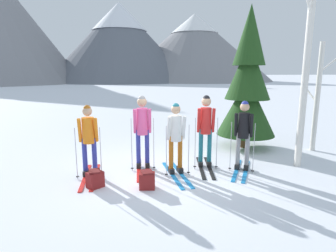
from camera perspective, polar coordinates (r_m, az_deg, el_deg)
The scene contains 12 objects.
ground_plane at distance 6.98m, azimuth -0.52°, elevation -9.19°, with size 400.00×400.00×0.00m, color white.
skier_in_orange at distance 6.68m, azimuth -15.87°, elevation -2.41°, with size 0.61×1.74×1.68m.
skier_in_pink at distance 6.96m, azimuth -5.24°, elevation -0.49°, with size 0.60×1.78×1.85m.
skier_in_white at distance 6.60m, azimuth 1.55°, elevation -1.77°, with size 0.61×1.80×1.70m.
skier_in_red at distance 7.11m, azimuth 7.66°, elevation -0.09°, with size 0.75×1.70×1.84m.
skier_in_black at distance 7.07m, azimuth 15.12°, elevation -1.32°, with size 1.18×1.53×1.73m.
pine_tree_near at distance 9.16m, azimuth 15.91°, elevation 8.11°, with size 1.82×1.82×4.41m.
birch_tree_tall at distance 9.60m, azimuth 28.13°, elevation 5.25°, with size 0.56×0.82×3.28m.
birch_tree_slender at distance 7.72m, azimuth 26.33°, elevation 10.95°, with size 0.59×0.51×4.98m.
backpack_on_snow_front at distance 6.19m, azimuth -14.63°, elevation -10.41°, with size 0.40×0.37×0.38m.
backpack_on_snow_beside at distance 5.96m, azimuth -4.28°, elevation -10.92°, with size 0.37×0.31×0.38m.
mountain_ridge_distant at distance 71.92m, azimuth -15.17°, elevation 17.71°, with size 88.92×44.18×27.34m.
Camera 1 is at (-1.62, -6.35, 2.41)m, focal length 29.91 mm.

